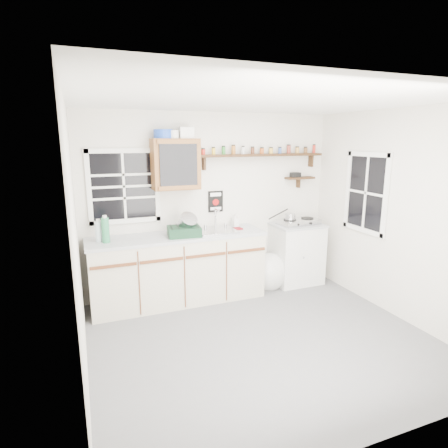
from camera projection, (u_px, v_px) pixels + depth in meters
The scene contains 18 objects.
room at pixel (264, 228), 3.83m from camera, with size 3.64×3.24×2.54m.
main_cabinet at pixel (179, 268), 4.98m from camera, with size 2.31×0.63×0.92m.
right_cabinet at pixel (296, 253), 5.66m from camera, with size 0.73×0.57×0.91m.
sink at pixel (216, 230), 5.07m from camera, with size 0.52×0.44×0.29m.
upper_cabinet at pixel (176, 164), 4.82m from camera, with size 0.60×0.32×0.65m.
upper_cabinet_clutter at pixel (172, 134), 4.73m from camera, with size 0.50×0.24×0.14m.
spice_shelf at pixel (262, 154), 5.32m from camera, with size 1.91×0.18×0.34m.
secondary_shelf at pixel (298, 178), 5.63m from camera, with size 0.45×0.16×0.24m.
warning_sign at pixel (216, 201), 5.29m from camera, with size 0.22×0.02×0.30m.
window_back at pixel (124, 186), 4.78m from camera, with size 0.93×0.03×0.98m.
window_right at pixel (366, 193), 4.92m from camera, with size 0.03×0.78×1.08m.
water_bottles at pixel (103, 230), 4.51m from camera, with size 0.16×0.17×0.33m.
dish_rack at pixel (185, 228), 4.81m from camera, with size 0.45×0.36×0.31m.
soap_bottle at pixel (235, 220), 5.33m from camera, with size 0.08×0.09×0.18m, color silver.
rag at pixel (237, 229), 5.18m from camera, with size 0.13×0.11×0.02m, color maroon.
hotplate at pixel (299, 222), 5.53m from camera, with size 0.62×0.36×0.09m.
saucepan at pixel (289, 217), 5.46m from camera, with size 0.38×0.18×0.16m.
trash_bag at pixel (269, 272), 5.50m from camera, with size 0.48×0.44×0.55m.
Camera 1 is at (-1.75, -3.32, 2.14)m, focal length 30.00 mm.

